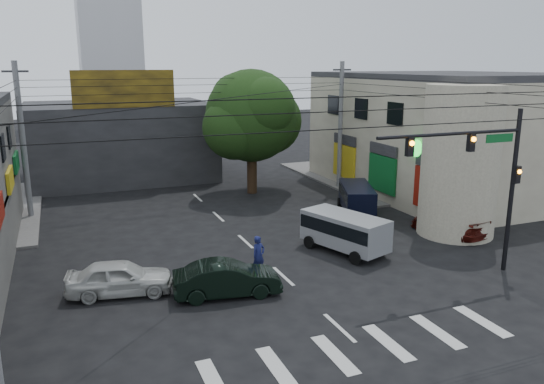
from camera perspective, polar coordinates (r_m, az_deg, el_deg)
ground at (r=21.71m, az=3.34°, el=-10.93°), size 160.00×160.00×0.00m
sidewalk_far_right at (r=45.46m, az=14.23°, el=1.87°), size 16.00×16.00×0.15m
building_right at (r=40.98m, az=18.67°, el=5.89°), size 14.00×18.00×8.00m
corner_column at (r=29.71m, az=19.57°, el=3.12°), size 4.00×4.00×8.00m
building_far at (r=44.45m, az=-16.03°, el=5.33°), size 14.00×10.00×6.00m
billboard at (r=39.21m, az=-15.63°, el=10.63°), size 7.00×0.30×2.60m
street_tree at (r=37.17m, az=-2.23°, el=8.15°), size 6.40×6.40×8.70m
traffic_gantry at (r=23.83m, az=21.87°, el=2.53°), size 7.10×0.35×7.20m
utility_pole_far_left at (r=34.15m, az=-25.21°, el=4.91°), size 0.32×0.32×9.20m
utility_pole_far_right at (r=39.06m, az=7.37°, el=7.03°), size 0.32×0.32×9.20m
dark_sedan at (r=21.39m, az=-4.86°, el=-9.29°), size 2.79×4.71×1.40m
white_compact at (r=22.27m, az=-16.05°, el=-8.84°), size 3.15×4.75×1.42m
maroon_sedan at (r=30.13m, az=18.38°, el=-3.27°), size 3.30×4.89×1.23m
silver_minivan at (r=26.21m, az=7.82°, el=-4.44°), size 5.52×4.56×1.88m
navy_van at (r=32.90m, az=9.09°, el=-0.84°), size 5.67×4.86×1.79m
traffic_officer at (r=23.24m, az=-1.45°, el=-6.86°), size 0.92×0.84×1.77m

